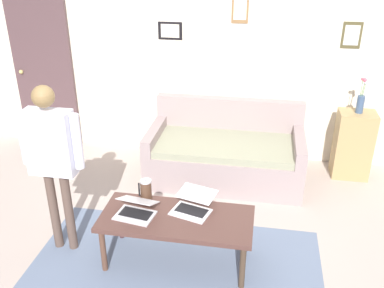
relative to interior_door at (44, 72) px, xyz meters
The scene contains 12 objects.
ground_plane 3.26m from the interior_door, 136.96° to the left, with size 7.68×7.68×0.00m, color #B2A399.
area_rug 3.36m from the interior_door, 134.89° to the left, with size 2.55×1.45×0.01m, color slate.
back_wall 2.29m from the interior_door, behind, with size 7.04×0.11×2.70m.
interior_door is the anchor object (origin of this frame).
couch 2.68m from the interior_door, 167.08° to the left, with size 1.80×0.94×0.88m.
coffee_table 3.19m from the interior_door, 136.18° to the left, with size 1.31×0.58×0.47m.
laptop_left 3.18m from the interior_door, 139.40° to the left, with size 0.41×0.43×0.14m.
laptop_center 2.95m from the interior_door, 131.10° to the left, with size 0.37×0.34×0.16m.
french_press 2.79m from the interior_door, 134.71° to the left, with size 0.12×0.10×0.23m.
side_shelf 4.07m from the interior_door, behind, with size 0.42×0.32×0.82m.
flower_vase 4.02m from the interior_door, behind, with size 0.08×0.09×0.41m.
person_standing 2.47m from the interior_door, 118.92° to the left, with size 0.56×0.18×1.58m.
Camera 1 is at (-0.65, 2.98, 2.60)m, focal length 39.58 mm.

